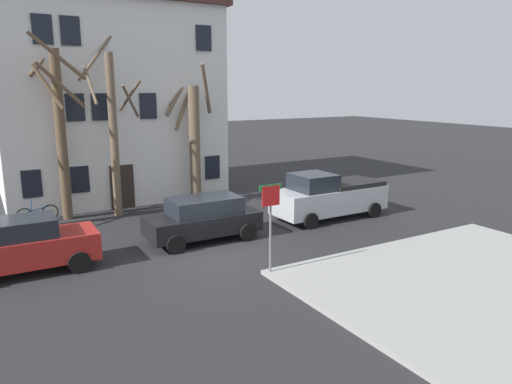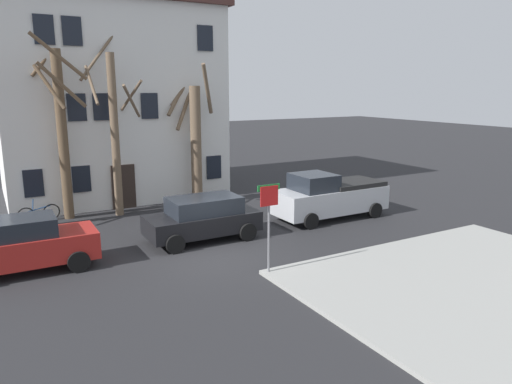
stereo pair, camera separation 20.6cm
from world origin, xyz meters
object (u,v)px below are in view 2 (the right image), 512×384
Objects in this scene: building_main at (105,82)px; car_red_sedan at (22,245)px; car_black_wagon at (203,218)px; street_sign_pole at (269,213)px; tree_bare_mid at (61,128)px; pickup_truck_silver at (329,196)px; tree_bare_end at (195,136)px; bicycle_leaning at (39,213)px; tree_bare_far at (115,129)px.

car_red_sedan is at bearing -116.19° from building_main.
car_black_wagon is 4.37m from street_sign_pole.
tree_bare_mid is 11.00m from street_sign_pole.
car_red_sedan is at bearing -178.58° from pickup_truck_silver.
tree_bare_end is at bearing 35.75° from car_red_sedan.
tree_bare_end is at bearing 0.01° from bicycle_leaning.
street_sign_pole is (-1.79, -9.99, -1.33)m from tree_bare_end.
pickup_truck_silver reaches higher than car_black_wagon.
tree_bare_far is 1.80× the size of car_red_sedan.
building_main is at bearing 57.43° from tree_bare_mid.
tree_bare_mid is 0.98× the size of tree_bare_far.
street_sign_pole is at bearing -142.92° from pickup_truck_silver.
tree_bare_mid is at bearing 124.56° from car_black_wagon.
building_main is 4.12× the size of street_sign_pole.
car_red_sedan is 6.17m from car_black_wagon.
tree_bare_mid is at bearing -2.86° from bicycle_leaning.
building_main reaches higher than tree_bare_end.
street_sign_pole is (6.51, -4.02, 1.12)m from car_red_sedan.
pickup_truck_silver is (12.23, 0.30, 0.12)m from car_red_sedan.
bicycle_leaning is at bearing 153.15° from pickup_truck_silver.
tree_bare_mid is 1.51× the size of pickup_truck_silver.
pickup_truck_silver is (7.02, -10.28, -4.96)m from building_main.
car_black_wagon is at bearing -55.44° from tree_bare_mid.
street_sign_pole reaches higher than bicycle_leaning.
pickup_truck_silver is (6.06, 0.11, 0.13)m from car_black_wagon.
tree_bare_end is 10.52m from car_red_sedan.
street_sign_pole is (0.35, -4.21, 1.12)m from car_black_wagon.
tree_bare_mid is at bearing 168.14° from tree_bare_far.
tree_bare_mid reaches higher than tree_bare_end.
tree_bare_end is 3.89× the size of bicycle_leaning.
car_black_wagon is at bearing -110.29° from tree_bare_end.
street_sign_pole is (1.31, -14.60, -3.96)m from building_main.
bicycle_leaning is at bearing -179.99° from tree_bare_end.
car_red_sedan is 2.55× the size of bicycle_leaning.
tree_bare_mid is 6.12m from tree_bare_end.
car_black_wagon is 7.75m from bicycle_leaning.
building_main is 1.48× the size of tree_bare_far.
building_main is 11.60m from car_black_wagon.
bicycle_leaning is (-4.18, -4.60, -5.59)m from building_main.
tree_bare_end is at bearing 79.83° from street_sign_pole.
car_red_sedan is at bearing -178.19° from car_black_wagon.
street_sign_pole is at bearing -85.32° from car_black_wagon.
building_main is 12.84m from car_red_sedan.
car_black_wagon is (-2.14, -5.78, -2.45)m from tree_bare_end.
pickup_truck_silver is at bearing 1.04° from car_black_wagon.
tree_bare_far is 4.84m from bicycle_leaning.
car_red_sedan is 1.05× the size of car_black_wagon.
bicycle_leaning is (-5.14, 5.78, -0.50)m from car_black_wagon.
pickup_truck_silver is at bearing -26.85° from bicycle_leaning.
street_sign_pole is at bearing -84.88° from building_main.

